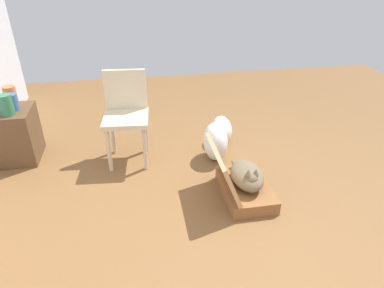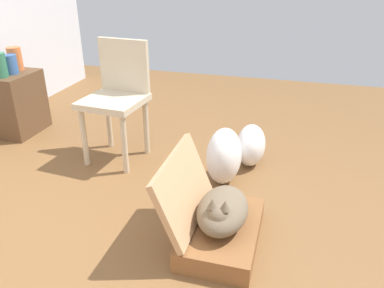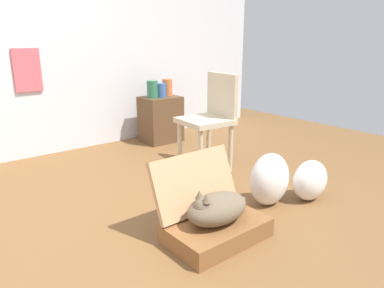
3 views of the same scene
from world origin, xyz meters
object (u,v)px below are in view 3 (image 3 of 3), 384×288
object	(u,v)px
plastic_bag_white	(270,179)
side_table	(161,119)
vase_round	(161,90)
chair	(211,117)
plastic_bag_clear	(310,180)
cat	(216,208)
vase_short	(167,87)
suitcase_base	(217,230)
vase_tall	(152,89)

from	to	relation	value
plastic_bag_white	side_table	distance (m)	2.08
plastic_bag_white	vase_round	xyz separation A→B (m)	(0.38, 2.01, 0.44)
vase_round	chair	xyz separation A→B (m)	(-0.19, -1.11, -0.12)
plastic_bag_white	plastic_bag_clear	xyz separation A→B (m)	(0.32, -0.15, -0.04)
cat	vase_short	size ratio (longest dim) A/B	2.49
plastic_bag_clear	chair	bearing A→B (deg)	97.19
suitcase_base	chair	size ratio (longest dim) A/B	0.69
vase_tall	vase_round	world-z (taller)	vase_tall
vase_short	chair	distance (m)	1.20
suitcase_base	vase_short	xyz separation A→B (m)	(1.17, 2.18, 0.61)
vase_round	cat	bearing A→B (deg)	-116.28
side_table	vase_round	bearing A→B (deg)	-90.00
plastic_bag_white	chair	distance (m)	0.97
plastic_bag_clear	chair	size ratio (longest dim) A/B	0.36
vase_round	side_table	bearing A→B (deg)	90.00
vase_short	chair	bearing A→B (deg)	-104.77
plastic_bag_clear	vase_round	xyz separation A→B (m)	(0.06, 2.16, 0.48)
suitcase_base	cat	xyz separation A→B (m)	(-0.01, 0.00, 0.16)
vase_tall	chair	xyz separation A→B (m)	(-0.07, -1.13, -0.14)
vase_short	vase_round	distance (m)	0.12
cat	suitcase_base	bearing A→B (deg)	-2.24
plastic_bag_white	chair	world-z (taller)	chair
chair	cat	bearing A→B (deg)	-35.24
vase_tall	vase_round	distance (m)	0.12
suitcase_base	plastic_bag_white	size ratio (longest dim) A/B	1.55
plastic_bag_clear	side_table	size ratio (longest dim) A/B	0.60
suitcase_base	cat	size ratio (longest dim) A/B	1.24
plastic_bag_white	vase_tall	distance (m)	2.10
vase_short	vase_round	world-z (taller)	vase_short
side_table	vase_short	xyz separation A→B (m)	(0.12, 0.01, 0.39)
plastic_bag_clear	side_table	xyz separation A→B (m)	(0.06, 2.19, 0.12)
plastic_bag_clear	vase_tall	world-z (taller)	vase_tall
vase_short	vase_round	size ratio (longest dim) A/B	1.25
cat	plastic_bag_clear	distance (m)	1.01
suitcase_base	vase_short	size ratio (longest dim) A/B	3.09
suitcase_base	vase_round	world-z (taller)	vase_round
vase_tall	vase_short	size ratio (longest dim) A/B	0.99
plastic_bag_white	chair	xyz separation A→B (m)	(0.19, 0.90, 0.32)
suitcase_base	chair	bearing A→B (deg)	50.06
plastic_bag_white	side_table	size ratio (longest dim) A/B	0.74
plastic_bag_white	vase_tall	world-z (taller)	vase_tall
chair	vase_round	bearing A→B (deg)	175.43
suitcase_base	vase_round	distance (m)	2.46
vase_short	suitcase_base	bearing A→B (deg)	-118.13
suitcase_base	chair	distance (m)	1.42
chair	vase_short	bearing A→B (deg)	170.22
plastic_bag_clear	vase_tall	size ratio (longest dim) A/B	1.63
chair	vase_tall	bearing A→B (deg)	-178.63
vase_short	cat	bearing A→B (deg)	-118.31
suitcase_base	vase_round	xyz separation A→B (m)	(1.05, 2.14, 0.58)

